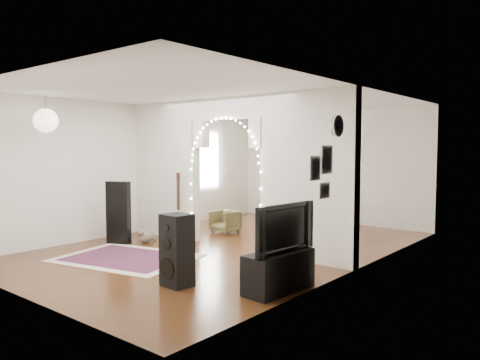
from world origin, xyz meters
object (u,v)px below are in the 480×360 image
Objects in this scene: acoustic_guitar at (179,216)px; bookcase at (294,191)px; media_console at (279,271)px; dining_table at (293,194)px; floor_speaker at (177,250)px; dining_chair_left at (225,222)px; dining_chair_right at (275,228)px.

bookcase is at bearing 73.34° from acoustic_guitar.
acoustic_guitar reaches higher than media_console.
bookcase is at bearing 128.02° from dining_table.
media_console is at bearing -36.00° from acoustic_guitar.
dining_chair_left is at bearing 125.88° from floor_speaker.
floor_speaker is 1.35m from media_console.
dining_table is (0.18, -0.34, -0.03)m from bookcase.
bookcase is 2.63m from dining_chair_right.
floor_speaker is at bearing -96.55° from bookcase.
bookcase is 1.08× the size of dining_table.
floor_speaker is 1.83× the size of dining_chair_left.
acoustic_guitar is at bearing 140.45° from floor_speaker.
media_console is 5.56m from dining_table.
dining_table is (-2.86, 4.74, 0.43)m from media_console.
acoustic_guitar is 1.13× the size of media_console.
floor_speaker is at bearing -57.33° from acoustic_guitar.
bookcase is 2.84× the size of dining_chair_right.
acoustic_guitar is 3.44m from dining_table.
floor_speaker is 3.88m from dining_chair_left.
dining_table is 2.25m from dining_chair_right.
bookcase is 2.50m from dining_chair_left.
dining_table reaches higher than dining_chair_left.
dining_chair_right is at bearing -90.14° from bookcase.
floor_speaker reaches higher than media_console.
dining_table is 2.18m from dining_chair_left.
dining_table is at bearing 111.66° from floor_speaker.
acoustic_guitar reaches higher than dining_table.
acoustic_guitar reaches higher than dining_chair_left.
media_console is at bearing -36.83° from dining_chair_left.
dining_table is at bearing 125.77° from media_console.
dining_chair_right is (1.08, -2.35, -0.48)m from bookcase.
media_console is 1.94× the size of dining_chair_left.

